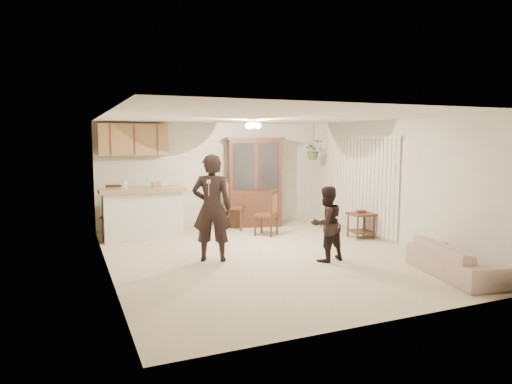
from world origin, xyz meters
name	(u,v)px	position (x,y,z in m)	size (l,w,h in m)	color
floor	(268,256)	(0.00, 0.00, 0.00)	(6.50, 6.50, 0.00)	#BDAE8F
ceiling	(269,117)	(0.00, 0.00, 2.50)	(5.50, 6.50, 0.02)	white
wall_back	(213,175)	(0.00, 3.25, 1.25)	(5.50, 0.02, 2.50)	beige
wall_front	(387,216)	(0.00, -3.25, 1.25)	(5.50, 0.02, 2.50)	beige
wall_left	(107,195)	(-2.75, 0.00, 1.25)	(0.02, 6.50, 2.50)	beige
wall_right	(392,182)	(2.75, 0.00, 1.25)	(0.02, 6.50, 2.50)	beige
breakfast_bar	(143,216)	(-1.85, 2.35, 0.50)	(1.60, 0.55, 1.00)	silver
bar_top	(142,190)	(-1.85, 2.35, 1.05)	(1.75, 0.70, 0.08)	tan
upper_cabinets	(133,140)	(-1.90, 3.07, 2.10)	(1.50, 0.34, 0.70)	olive
vertical_blinds	(364,185)	(2.71, 0.90, 1.10)	(0.06, 2.30, 2.10)	beige
ceiling_fixture	(253,125)	(0.20, 1.20, 2.40)	(0.36, 0.36, 0.20)	#FEEBBF
hanging_plant	(313,150)	(2.30, 2.40, 1.85)	(0.43, 0.37, 0.48)	#305923
plant_cord	(314,136)	(2.30, 2.40, 2.17)	(0.01, 0.01, 0.65)	black
sofa	(455,253)	(2.16, -2.23, 0.37)	(1.87, 0.73, 0.73)	beige
adult	(212,210)	(-1.02, 0.10, 0.90)	(0.66, 0.43, 1.80)	black
child	(326,223)	(0.79, -0.69, 0.68)	(0.66, 0.51, 1.35)	black
china_hutch	(255,182)	(0.91, 2.80, 1.06)	(1.45, 0.83, 2.15)	#391D14
side_table	(361,225)	(2.45, 0.60, 0.28)	(0.53, 0.53, 0.60)	#391D14
chair_bar	(116,224)	(-2.39, 2.55, 0.32)	(0.64, 0.64, 1.14)	#391D14
chair_hutch_left	(233,215)	(0.26, 2.60, 0.33)	(0.71, 0.71, 1.19)	#391D14
chair_hutch_right	(266,222)	(0.71, 1.68, 0.29)	(0.64, 0.64, 1.02)	#391D14
controller_adult	(209,181)	(-1.20, -0.29, 1.43)	(0.05, 0.16, 0.05)	silver
controller_child	(339,218)	(0.85, -0.99, 0.81)	(0.04, 0.11, 0.04)	silver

